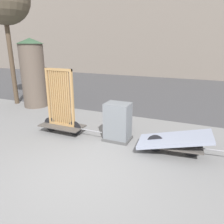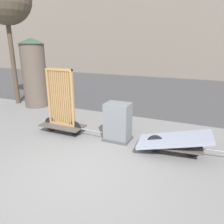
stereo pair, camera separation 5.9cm
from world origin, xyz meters
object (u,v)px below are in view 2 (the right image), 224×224
at_px(bike_cart_with_mattress, 174,141).
at_px(advertising_column, 34,73).
at_px(utility_cabinet, 118,123).
at_px(bike_cart_with_bedframe, 62,111).

distance_m(bike_cart_with_mattress, advertising_column, 6.92).
bearing_deg(advertising_column, bike_cart_with_mattress, -18.51).
bearing_deg(utility_cabinet, bike_cart_with_bedframe, -172.79).
relative_size(bike_cart_with_bedframe, bike_cart_with_mattress, 0.90).
xyz_separation_m(bike_cart_with_mattress, advertising_column, (-6.47, 2.16, 1.15)).
distance_m(bike_cart_with_bedframe, advertising_column, 3.80).
xyz_separation_m(bike_cart_with_bedframe, advertising_column, (-3.02, 2.17, 0.80)).
bearing_deg(bike_cart_with_bedframe, utility_cabinet, 7.30).
bearing_deg(advertising_column, utility_cabinet, -21.90).
distance_m(bike_cart_with_mattress, utility_cabinet, 1.67).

